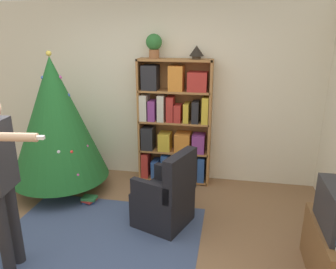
% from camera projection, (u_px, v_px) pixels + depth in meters
% --- Properties ---
extents(ground_plane, '(14.00, 14.00, 0.00)m').
position_uv_depth(ground_plane, '(104.00, 262.00, 3.23)').
color(ground_plane, '#846042').
extents(wall_back, '(8.00, 0.10, 2.60)m').
position_uv_depth(wall_back, '(154.00, 92.00, 4.88)').
color(wall_back, silver).
rests_on(wall_back, ground_plane).
extents(area_rug, '(2.18, 1.80, 0.01)m').
position_uv_depth(area_rug, '(97.00, 242.00, 3.53)').
color(area_rug, '#3D4C70').
rests_on(area_rug, ground_plane).
extents(bookshelf, '(1.05, 0.29, 1.81)m').
position_uv_depth(bookshelf, '(174.00, 125.00, 4.74)').
color(bookshelf, '#A8703D').
rests_on(bookshelf, ground_plane).
extents(christmas_tree, '(1.32, 1.32, 1.94)m').
position_uv_depth(christmas_tree, '(56.00, 119.00, 4.38)').
color(christmas_tree, '#4C3323').
rests_on(christmas_tree, ground_plane).
extents(armchair, '(0.73, 0.72, 0.92)m').
position_uv_depth(armchair, '(166.00, 199.00, 3.78)').
color(armchair, black).
rests_on(armchair, ground_plane).
extents(standing_person, '(0.67, 0.47, 1.67)m').
position_uv_depth(standing_person, '(1.00, 173.00, 2.86)').
color(standing_person, '#232328').
rests_on(standing_person, ground_plane).
extents(potted_plant, '(0.22, 0.22, 0.33)m').
position_uv_depth(potted_plant, '(154.00, 44.00, 4.46)').
color(potted_plant, '#935B38').
rests_on(potted_plant, bookshelf).
extents(table_lamp, '(0.20, 0.20, 0.18)m').
position_uv_depth(table_lamp, '(197.00, 51.00, 4.38)').
color(table_lamp, '#473828').
rests_on(table_lamp, bookshelf).
extents(book_pile_near_tree, '(0.19, 0.19, 0.09)m').
position_uv_depth(book_pile_near_tree, '(89.00, 199.00, 4.33)').
color(book_pile_near_tree, '#284C93').
rests_on(book_pile_near_tree, ground_plane).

